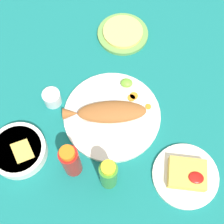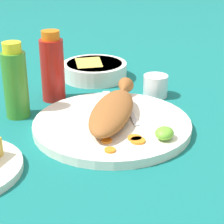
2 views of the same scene
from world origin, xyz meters
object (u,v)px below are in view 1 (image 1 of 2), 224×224
main_plate (112,116)px  salt_cup (52,98)px  side_plate_fries (185,176)px  fried_fish (108,112)px  fork_near (89,123)px  guacamole_bowl (18,150)px  fork_far (87,111)px  hot_sauce_bottle_green (109,175)px  tortilla_plate (123,34)px  hot_sauce_bottle_red (71,161)px

main_plate → salt_cup: salt_cup is taller
side_plate_fries → main_plate: bearing=145.0°
main_plate → fried_fish: size_ratio=1.16×
main_plate → fork_near: bearing=-151.1°
side_plate_fries → guacamole_bowl: (-0.53, 0.01, 0.02)m
guacamole_bowl → fork_near: bearing=30.6°
main_plate → fork_far: bearing=178.0°
hot_sauce_bottle_green → tortilla_plate: 0.57m
fried_fish → fork_near: 0.08m
main_plate → hot_sauce_bottle_green: hot_sauce_bottle_green is taller
hot_sauce_bottle_green → salt_cup: size_ratio=2.75×
fried_fish → hot_sauce_bottle_red: (-0.09, -0.19, 0.04)m
main_plate → tortilla_plate: size_ratio=1.68×
main_plate → guacamole_bowl: (-0.28, -0.16, 0.02)m
fried_fish → side_plate_fries: size_ratio=1.36×
fried_fish → side_plate_fries: (0.26, -0.17, -0.03)m
guacamole_bowl → fork_far: bearing=40.3°
fork_far → hot_sauce_bottle_green: size_ratio=1.00×
fork_near → hot_sauce_bottle_red: 0.16m
side_plate_fries → tortilla_plate: (-0.25, 0.53, 0.00)m
main_plate → hot_sauce_bottle_green: size_ratio=1.96×
hot_sauce_bottle_red → salt_cup: hot_sauce_bottle_red is taller
fork_near → hot_sauce_bottle_red: hot_sauce_bottle_red is taller
tortilla_plate → fried_fish: bearing=-92.1°
main_plate → fork_far: 0.09m
fried_fish → fork_far: bearing=166.7°
salt_cup → side_plate_fries: bearing=-24.4°
fried_fish → salt_cup: size_ratio=4.63×
main_plate → side_plate_fries: size_ratio=1.58×
guacamole_bowl → tortilla_plate: size_ratio=0.92×
fork_far → tortilla_plate: (0.09, 0.35, -0.01)m
main_plate → hot_sauce_bottle_green: 0.23m
fried_fish → hot_sauce_bottle_green: hot_sauce_bottle_green is taller
salt_cup → guacamole_bowl: bearing=-109.6°
fried_fish → side_plate_fries: bearing=-43.0°
hot_sauce_bottle_green → tortilla_plate: size_ratio=0.86×
fork_near → side_plate_fries: bearing=133.3°
main_plate → fork_near: (-0.07, -0.04, 0.01)m
main_plate → fork_near: 0.08m
fried_fish → hot_sauce_bottle_green: (0.03, -0.22, 0.04)m
fried_fish → fork_near: fried_fish is taller
fried_fish → salt_cup: 0.20m
fork_near → salt_cup: size_ratio=2.87×
side_plate_fries → guacamole_bowl: bearing=178.5°
salt_cup → fork_near: bearing=-28.3°
salt_cup → tortilla_plate: (0.21, 0.32, -0.02)m
fork_near → guacamole_bowl: bearing=6.6°
hot_sauce_bottle_green → salt_cup: 0.34m
fork_near → salt_cup: (-0.14, 0.07, 0.00)m
guacamole_bowl → fried_fish: bearing=30.9°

